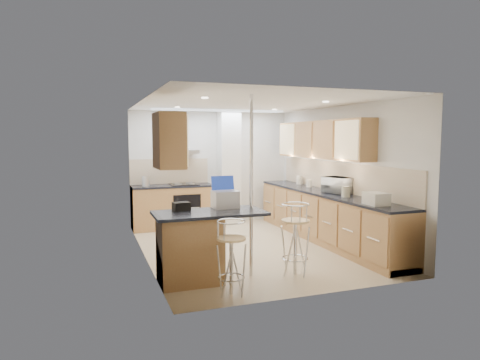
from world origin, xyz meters
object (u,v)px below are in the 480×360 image
object	(u,v)px
microwave	(339,185)
bread_bin	(376,199)
laptop	(225,199)
bar_stool_near	(231,257)
bar_stool_end	(295,239)

from	to	relation	value
microwave	bread_bin	size ratio (longest dim) A/B	1.52
bread_bin	microwave	bearing A→B (deg)	84.25
laptop	bar_stool_near	world-z (taller)	laptop
bar_stool_near	bread_bin	size ratio (longest dim) A/B	2.66
bar_stool_near	bar_stool_end	xyz separation A→B (m)	(1.09, 0.43, 0.05)
bar_stool_near	bar_stool_end	distance (m)	1.17
bar_stool_end	bread_bin	xyz separation A→B (m)	(1.33, -0.02, 0.50)
bar_stool_near	bar_stool_end	size ratio (longest dim) A/B	0.91
microwave	laptop	size ratio (longest dim) A/B	1.51
bar_stool_near	bar_stool_end	world-z (taller)	bar_stool_end
bar_stool_near	bread_bin	distance (m)	2.52
microwave	laptop	world-z (taller)	microwave
microwave	bar_stool_near	bearing A→B (deg)	108.89
bar_stool_end	laptop	bearing A→B (deg)	76.55
laptop	bar_stool_near	bearing A→B (deg)	-103.98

